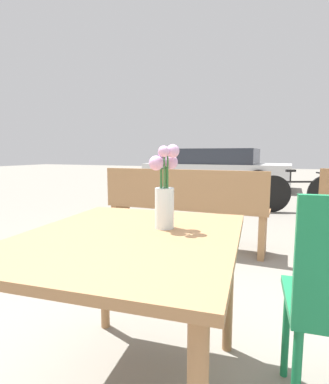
{
  "coord_description": "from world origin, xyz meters",
  "views": [
    {
      "loc": [
        0.56,
        -0.99,
        1.01
      ],
      "look_at": [
        0.09,
        0.14,
        0.85
      ],
      "focal_mm": 28.0,
      "sensor_mm": 36.0,
      "label": 1
    }
  ],
  "objects_px": {
    "flower_vase": "(164,191)",
    "bicycle": "(299,193)",
    "table_front": "(130,256)",
    "parked_car": "(217,169)",
    "bench_middle": "(183,206)"
  },
  "relations": [
    {
      "from": "flower_vase",
      "to": "parked_car",
      "type": "distance_m",
      "value": 7.7
    },
    {
      "from": "table_front",
      "to": "flower_vase",
      "type": "height_order",
      "value": "flower_vase"
    },
    {
      "from": "table_front",
      "to": "flower_vase",
      "type": "relative_size",
      "value": 3.06
    },
    {
      "from": "bicycle",
      "to": "parked_car",
      "type": "distance_m",
      "value": 3.74
    },
    {
      "from": "parked_car",
      "to": "bicycle",
      "type": "bearing_deg",
      "value": -55.05
    },
    {
      "from": "parked_car",
      "to": "flower_vase",
      "type": "bearing_deg",
      "value": -78.73
    },
    {
      "from": "table_front",
      "to": "parked_car",
      "type": "xyz_separation_m",
      "value": [
        -1.41,
        7.68,
        -0.06
      ]
    },
    {
      "from": "table_front",
      "to": "parked_car",
      "type": "height_order",
      "value": "parked_car"
    },
    {
      "from": "bench_middle",
      "to": "parked_car",
      "type": "distance_m",
      "value": 5.82
    },
    {
      "from": "flower_vase",
      "to": "bicycle",
      "type": "bearing_deg",
      "value": 81.96
    },
    {
      "from": "flower_vase",
      "to": "parked_car",
      "type": "height_order",
      "value": "parked_car"
    },
    {
      "from": "table_front",
      "to": "flower_vase",
      "type": "xyz_separation_m",
      "value": [
        0.09,
        0.14,
        0.25
      ]
    },
    {
      "from": "table_front",
      "to": "bicycle",
      "type": "xyz_separation_m",
      "value": [
        0.72,
        4.62,
        -0.28
      ]
    },
    {
      "from": "bench_middle",
      "to": "parked_car",
      "type": "height_order",
      "value": "parked_car"
    },
    {
      "from": "flower_vase",
      "to": "bench_middle",
      "type": "relative_size",
      "value": 0.2
    }
  ]
}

